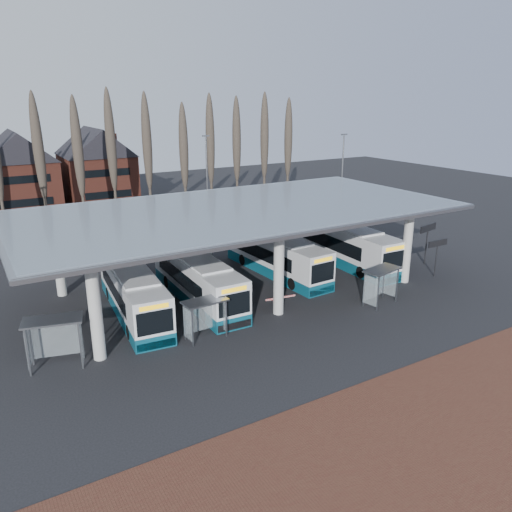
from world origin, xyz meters
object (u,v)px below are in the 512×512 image
bus_1 (197,279)px  bus_2 (276,256)px  shelter_1 (204,310)px  bus_0 (133,293)px  shelter_2 (380,278)px  shelter_0 (54,331)px  bus_3 (343,245)px

bus_1 → bus_2: bus_1 is taller
bus_2 → shelter_1: bus_2 is taller
bus_1 → bus_2: (7.94, 1.86, -0.00)m
bus_2 → shelter_1: size_ratio=4.29×
bus_0 → bus_2: 12.84m
bus_1 → shelter_2: (10.75, -7.27, 0.38)m
bus_2 → shelter_0: bus_2 is taller
bus_1 → shelter_1: (-2.14, -5.73, 0.28)m
bus_0 → shelter_2: (15.50, -7.22, 0.41)m
shelter_0 → bus_3: bearing=27.4°
bus_0 → shelter_2: bearing=-19.9°
bus_0 → shelter_1: 6.26m
shelter_1 → bus_0: bearing=111.5°
bus_1 → bus_3: bearing=6.3°
bus_0 → bus_2: (12.69, 1.91, 0.03)m
bus_1 → shelter_0: bearing=-154.5°
shelter_1 → bus_1: bearing=66.4°
shelter_1 → shelter_2: bearing=-9.9°
bus_2 → shelter_1: (-10.09, -7.59, 0.28)m
bus_1 → bus_3: size_ratio=0.93×
bus_2 → bus_3: bearing=-8.1°
bus_3 → bus_2: bearing=176.7°
bus_0 → shelter_0: (-5.77, -4.63, 0.56)m
bus_0 → shelter_0: 7.42m
shelter_2 → bus_2: bearing=94.8°
bus_0 → bus_1: bus_1 is taller
shelter_1 → shelter_2: (12.89, -1.53, 0.10)m
bus_1 → shelter_1: bus_1 is taller
bus_2 → bus_3: (6.64, -0.62, 0.11)m
bus_2 → bus_0: bearing=-174.2°
shelter_0 → shelter_1: size_ratio=1.21×
shelter_0 → bus_0: bearing=52.9°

